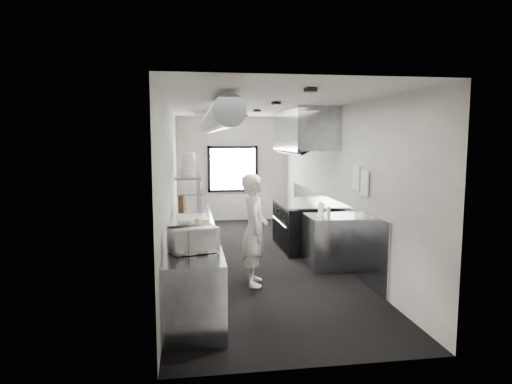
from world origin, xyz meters
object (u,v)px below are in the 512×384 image
object	(u,v)px
small_plate	(198,224)
plate_stack_c	(188,162)
far_work_table	(191,209)
cutting_board	(192,217)
range	(300,225)
plate_stack_d	(189,161)
squeeze_bottle_a	(329,213)
plate_stack_a	(188,167)
deli_tub_a	(178,242)
bottle_station	(326,242)
plate_stack_b	(189,165)
exhaust_hood	(304,130)
squeeze_bottle_e	(321,208)
pass_shelf	(188,173)
microwave	(193,239)
knife_block	(182,202)
squeeze_bottle_b	(328,212)
squeeze_bottle_c	(323,210)
line_cook	(254,230)
deli_tub_b	(179,243)
prep_counter	(192,244)
squeeze_bottle_d	(320,209)

from	to	relation	value
small_plate	plate_stack_c	bearing A→B (deg)	92.87
far_work_table	cutting_board	size ratio (longest dim) A/B	1.79
range	plate_stack_d	xyz separation A→B (m)	(-2.21, 1.10, 1.27)
squeeze_bottle_a	plate_stack_a	bearing A→B (deg)	153.42
deli_tub_a	plate_stack_c	size ratio (longest dim) A/B	0.38
bottle_station	plate_stack_b	world-z (taller)	plate_stack_b
far_work_table	plate_stack_c	distance (m)	2.28
plate_stack_b	small_plate	bearing A→B (deg)	-85.84
plate_stack_b	squeeze_bottle_a	distance (m)	2.85
exhaust_hood	squeeze_bottle_e	world-z (taller)	exhaust_hood
pass_shelf	microwave	distance (m)	3.84
pass_shelf	plate_stack_a	bearing A→B (deg)	-89.49
knife_block	plate_stack_a	xyz separation A→B (m)	(0.13, -0.43, 0.69)
squeeze_bottle_b	squeeze_bottle_c	size ratio (longest dim) A/B	0.81
deli_tub_a	plate_stack_b	xyz separation A→B (m)	(0.15, 3.06, 0.78)
microwave	knife_block	xyz separation A→B (m)	(-0.17, 3.37, -0.03)
line_cook	squeeze_bottle_b	xyz separation A→B (m)	(1.34, 0.60, 0.13)
pass_shelf	plate_stack_c	world-z (taller)	plate_stack_c
cutting_board	knife_block	bearing A→B (deg)	99.11
microwave	squeeze_bottle_c	world-z (taller)	microwave
range	plate_stack_d	distance (m)	2.77
microwave	deli_tub_b	distance (m)	0.32
deli_tub_a	deli_tub_b	distance (m)	0.05
knife_block	squeeze_bottle_a	distance (m)	2.86
plate_stack_c	squeeze_bottle_e	world-z (taller)	plate_stack_c
knife_block	deli_tub_b	bearing A→B (deg)	-75.66
prep_counter	squeeze_bottle_d	distance (m)	2.30
prep_counter	plate_stack_a	size ratio (longest dim) A/B	21.17
prep_counter	far_work_table	bearing A→B (deg)	90.00
prep_counter	range	xyz separation A→B (m)	(2.19, 1.20, 0.02)
knife_block	prep_counter	bearing A→B (deg)	-67.07
line_cook	plate_stack_c	distance (m)	3.03
small_plate	plate_stack_a	distance (m)	1.48
plate_stack_a	plate_stack_c	world-z (taller)	plate_stack_c
line_cook	deli_tub_a	size ratio (longest dim) A/B	12.75
plate_stack_a	squeeze_bottle_a	xyz separation A→B (m)	(2.27, -1.14, -0.71)
deli_tub_b	deli_tub_a	bearing A→B (deg)	111.80
plate_stack_b	bottle_station	bearing A→B (deg)	-28.40
range	squeeze_bottle_a	world-z (taller)	squeeze_bottle_a
pass_shelf	plate_stack_c	xyz separation A→B (m)	(0.01, 0.32, 0.21)
pass_shelf	line_cook	world-z (taller)	line_cook
pass_shelf	line_cook	distance (m)	2.69
small_plate	deli_tub_a	bearing A→B (deg)	-100.93
line_cook	squeeze_bottle_d	bearing A→B (deg)	-50.02
deli_tub_a	knife_block	distance (m)	3.06
bottle_station	knife_block	distance (m)	2.82
squeeze_bottle_b	squeeze_bottle_d	world-z (taller)	squeeze_bottle_d
deli_tub_a	plate_stack_c	xyz separation A→B (m)	(0.15, 3.82, 0.80)
prep_counter	microwave	size ratio (longest dim) A/B	12.17
range	deli_tub_a	size ratio (longest dim) A/B	12.01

